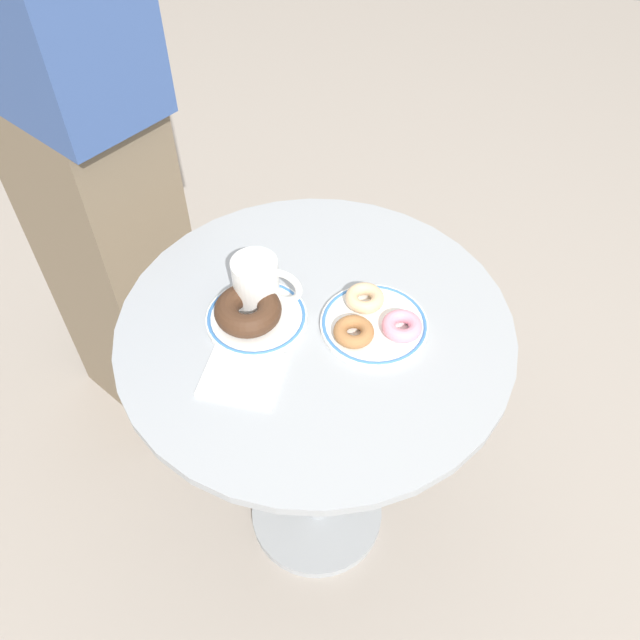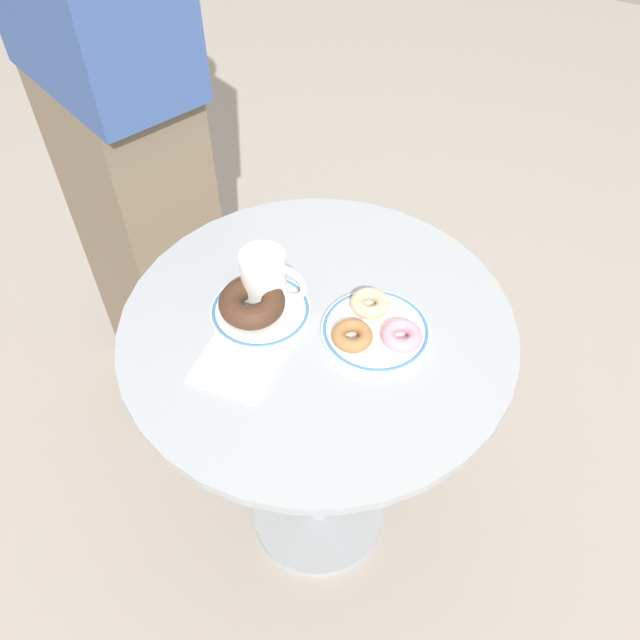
# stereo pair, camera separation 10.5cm
# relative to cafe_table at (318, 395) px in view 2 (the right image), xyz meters

# --- Properties ---
(ground_plane) EXTENTS (7.00, 7.00, 0.02)m
(ground_plane) POSITION_rel_cafe_table_xyz_m (0.00, 0.00, -0.53)
(ground_plane) COLOR #9E9389
(cafe_table) EXTENTS (0.67, 0.67, 0.73)m
(cafe_table) POSITION_rel_cafe_table_xyz_m (0.00, 0.00, 0.00)
(cafe_table) COLOR #999EA3
(cafe_table) RESTS_ON ground
(plate_left) EXTENTS (0.17, 0.17, 0.01)m
(plate_left) POSITION_rel_cafe_table_xyz_m (-0.10, -0.03, 0.22)
(plate_left) COLOR white
(plate_left) RESTS_ON cafe_table
(plate_right) EXTENTS (0.18, 0.18, 0.01)m
(plate_right) POSITION_rel_cafe_table_xyz_m (0.10, 0.03, 0.22)
(plate_right) COLOR white
(plate_right) RESTS_ON cafe_table
(donut_chocolate) EXTENTS (0.15, 0.15, 0.04)m
(donut_chocolate) POSITION_rel_cafe_table_xyz_m (-0.10, -0.04, 0.24)
(donut_chocolate) COLOR #422819
(donut_chocolate) RESTS_ON plate_left
(donut_pink_frosted) EXTENTS (0.07, 0.07, 0.02)m
(donut_pink_frosted) POSITION_rel_cafe_table_xyz_m (0.14, 0.02, 0.24)
(donut_pink_frosted) COLOR pink
(donut_pink_frosted) RESTS_ON plate_right
(donut_glazed) EXTENTS (0.09, 0.09, 0.02)m
(donut_glazed) POSITION_rel_cafe_table_xyz_m (0.07, 0.06, 0.24)
(donut_glazed) COLOR #E0B789
(donut_glazed) RESTS_ON plate_right
(donut_cinnamon) EXTENTS (0.09, 0.09, 0.02)m
(donut_cinnamon) POSITION_rel_cafe_table_xyz_m (0.07, -0.02, 0.24)
(donut_cinnamon) COLOR #A36B3D
(donut_cinnamon) RESTS_ON plate_right
(paper_napkin) EXTENTS (0.13, 0.12, 0.01)m
(paper_napkin) POSITION_rel_cafe_table_xyz_m (-0.07, -0.14, 0.22)
(paper_napkin) COLOR white
(paper_napkin) RESTS_ON cafe_table
(coffee_mug) EXTENTS (0.12, 0.08, 0.10)m
(coffee_mug) POSITION_rel_cafe_table_xyz_m (-0.10, 0.01, 0.26)
(coffee_mug) COLOR white
(coffee_mug) RESTS_ON cafe_table
(person_figure) EXTENTS (0.45, 0.34, 1.73)m
(person_figure) POSITION_rel_cafe_table_xyz_m (-0.58, 0.21, 0.34)
(person_figure) COLOR brown
(person_figure) RESTS_ON ground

